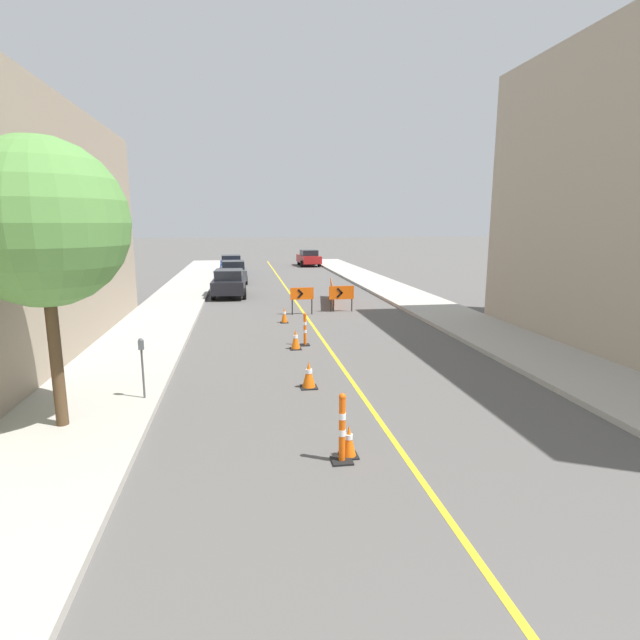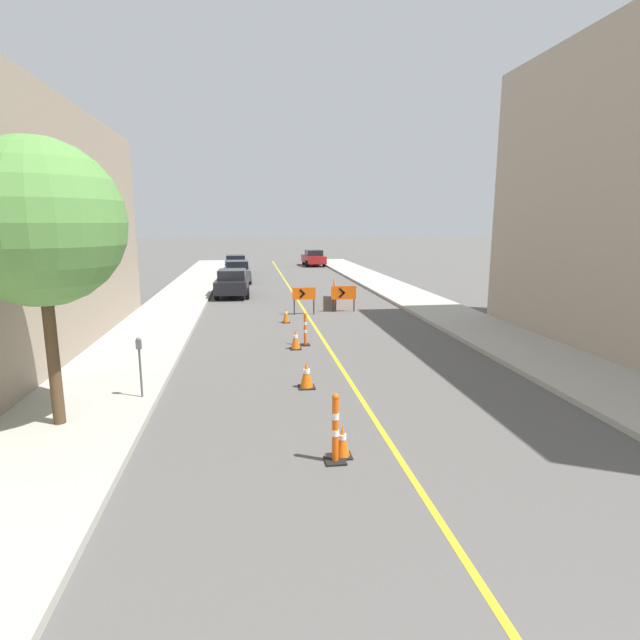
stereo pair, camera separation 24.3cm
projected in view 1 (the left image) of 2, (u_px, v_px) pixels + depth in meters
The scene contains 18 objects.
lane_stripe at pixel (293, 298), 28.84m from camera, with size 0.12×56.06×0.01m.
sidewalk_left at pixel (177, 299), 27.83m from camera, with size 3.14×56.06×0.16m.
sidewalk_right at pixel (401, 294), 29.81m from camera, with size 3.14×56.06×0.16m.
traffic_cone_second at pixel (349, 441), 9.20m from camera, with size 0.34×0.34×0.62m.
traffic_cone_third at pixel (309, 375), 13.04m from camera, with size 0.44×0.44×0.71m.
traffic_cone_fourth at pixel (296, 339), 17.03m from camera, with size 0.38×0.38×0.70m.
traffic_cone_fifth at pixel (284, 315), 21.53m from camera, with size 0.33×0.33×0.69m.
delineator_post_front at pixel (342, 432), 8.95m from camera, with size 0.38×0.38×1.30m.
delineator_post_rear at pixel (305, 331), 17.52m from camera, with size 0.32×0.32×1.17m.
arrow_barricade_primary at pixel (302, 295), 23.35m from camera, with size 1.09×0.09×1.28m.
arrow_barricade_secondary at pixel (341, 294), 24.12m from camera, with size 1.22×0.08×1.26m.
safety_mesh_fence at pixel (332, 293), 26.67m from camera, with size 0.79×5.00×1.08m.
parked_car_curb_near at pixel (229, 283), 29.13m from camera, with size 1.95×4.36×1.59m.
parked_car_curb_mid at pixel (234, 272), 35.79m from camera, with size 1.94×4.33×1.59m.
parked_car_curb_far at pixel (231, 264), 42.03m from camera, with size 1.96×4.37×1.59m.
parked_car_opposite_side at pixel (309, 258), 49.85m from camera, with size 2.05×4.40×1.59m.
parking_meter_near_curb at pixel (142, 356), 11.70m from camera, with size 0.12×0.11×1.46m.
street_tree_left_near at pixel (42, 224), 9.54m from camera, with size 3.26×3.26×5.73m.
Camera 1 is at (-2.89, -0.41, 4.27)m, focal length 28.00 mm.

